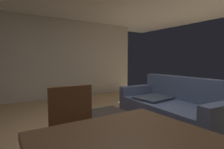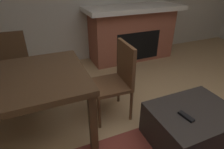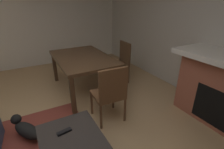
# 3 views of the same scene
# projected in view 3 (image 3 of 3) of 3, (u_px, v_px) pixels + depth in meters

# --- Properties ---
(wall_back_fireplace_side) EXTENTS (7.80, 0.12, 2.51)m
(wall_back_fireplace_side) POSITION_uv_depth(u_px,v_px,m) (223.00, 35.00, 2.66)
(wall_back_fireplace_side) COLOR beige
(wall_back_fireplace_side) RESTS_ON ground
(wall_right_window_side) EXTENTS (0.12, 5.88, 2.51)m
(wall_right_window_side) POSITION_uv_depth(u_px,v_px,m) (24.00, 22.00, 4.42)
(wall_right_window_side) COLOR white
(wall_right_window_side) RESTS_ON ground
(tv_remote) EXTENTS (0.07, 0.17, 0.02)m
(tv_remote) POSITION_uv_depth(u_px,v_px,m) (64.00, 132.00, 1.82)
(tv_remote) COLOR black
(tv_remote) RESTS_ON ottoman_coffee_table
(dining_table) EXTENTS (1.58, 1.02, 0.74)m
(dining_table) POSITION_uv_depth(u_px,v_px,m) (83.00, 60.00, 3.32)
(dining_table) COLOR #513823
(dining_table) RESTS_ON ground
(dining_chair_west) EXTENTS (0.46, 0.46, 0.93)m
(dining_chair_west) POSITION_uv_depth(u_px,v_px,m) (110.00, 92.00, 2.42)
(dining_chair_west) COLOR brown
(dining_chair_west) RESTS_ON ground
(dining_chair_south) EXTENTS (0.46, 0.46, 0.93)m
(dining_chair_south) POSITION_uv_depth(u_px,v_px,m) (121.00, 60.00, 3.77)
(dining_chair_south) COLOR #513823
(dining_chair_south) RESTS_ON ground
(small_dog) EXTENTS (0.51, 0.41, 0.26)m
(small_dog) POSITION_uv_depth(u_px,v_px,m) (26.00, 129.00, 2.23)
(small_dog) COLOR black
(small_dog) RESTS_ON ground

